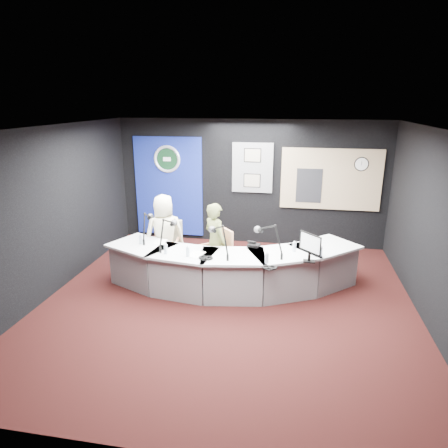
% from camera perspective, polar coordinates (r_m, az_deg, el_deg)
% --- Properties ---
extents(ground, '(6.00, 6.00, 0.00)m').
position_cam_1_polar(ground, '(6.69, 0.49, -11.16)').
color(ground, black).
rests_on(ground, ground).
extents(ceiling, '(6.00, 6.00, 0.02)m').
position_cam_1_polar(ceiling, '(5.89, 0.56, 13.52)').
color(ceiling, silver).
rests_on(ceiling, ground).
extents(wall_back, '(6.00, 0.02, 2.80)m').
position_cam_1_polar(wall_back, '(9.03, 3.74, 5.86)').
color(wall_back, black).
rests_on(wall_back, ground).
extents(wall_front, '(6.00, 0.02, 2.80)m').
position_cam_1_polar(wall_front, '(3.46, -8.11, -14.02)').
color(wall_front, black).
rests_on(wall_front, ground).
extents(wall_left, '(0.02, 6.00, 2.80)m').
position_cam_1_polar(wall_left, '(7.26, -23.54, 1.57)').
color(wall_left, black).
rests_on(wall_left, ground).
extents(wall_right, '(0.02, 6.00, 2.80)m').
position_cam_1_polar(wall_right, '(6.39, 28.08, -1.05)').
color(wall_right, black).
rests_on(wall_right, ground).
extents(broadcast_desk, '(4.50, 1.90, 0.75)m').
position_cam_1_polar(broadcast_desk, '(7.02, 0.85, -6.33)').
color(broadcast_desk, silver).
rests_on(broadcast_desk, ground).
extents(backdrop_panel, '(1.60, 0.05, 2.30)m').
position_cam_1_polar(backdrop_panel, '(9.43, -7.90, 5.29)').
color(backdrop_panel, navy).
rests_on(backdrop_panel, wall_back).
extents(agency_seal, '(0.63, 0.07, 0.63)m').
position_cam_1_polar(agency_seal, '(9.28, -8.14, 9.16)').
color(agency_seal, silver).
rests_on(agency_seal, backdrop_panel).
extents(seal_center, '(0.48, 0.01, 0.48)m').
position_cam_1_polar(seal_center, '(9.28, -8.13, 9.17)').
color(seal_center, black).
rests_on(seal_center, backdrop_panel).
extents(pinboard, '(0.90, 0.04, 1.10)m').
position_cam_1_polar(pinboard, '(8.93, 4.08, 8.01)').
color(pinboard, slate).
rests_on(pinboard, wall_back).
extents(framed_photo_upper, '(0.34, 0.02, 0.27)m').
position_cam_1_polar(framed_photo_upper, '(8.86, 4.10, 9.76)').
color(framed_photo_upper, gray).
rests_on(framed_photo_upper, pinboard).
extents(framed_photo_lower, '(0.34, 0.02, 0.27)m').
position_cam_1_polar(framed_photo_lower, '(8.95, 4.02, 6.21)').
color(framed_photo_lower, gray).
rests_on(framed_photo_lower, pinboard).
extents(booth_window_frame, '(2.12, 0.06, 1.32)m').
position_cam_1_polar(booth_window_frame, '(8.95, 15.00, 6.18)').
color(booth_window_frame, tan).
rests_on(booth_window_frame, wall_back).
extents(booth_glow, '(2.00, 0.02, 1.20)m').
position_cam_1_polar(booth_glow, '(8.94, 15.00, 6.17)').
color(booth_glow, '#FFD9A1').
rests_on(booth_glow, booth_window_frame).
extents(equipment_rack, '(0.55, 0.02, 0.75)m').
position_cam_1_polar(equipment_rack, '(8.92, 12.05, 5.37)').
color(equipment_rack, black).
rests_on(equipment_rack, booth_window_frame).
extents(wall_clock, '(0.28, 0.01, 0.28)m').
position_cam_1_polar(wall_clock, '(8.94, 19.05, 8.09)').
color(wall_clock, white).
rests_on(wall_clock, booth_window_frame).
extents(armchair_left, '(0.61, 0.61, 0.96)m').
position_cam_1_polar(armchair_left, '(7.70, -8.40, -3.47)').
color(armchair_left, tan).
rests_on(armchair_left, ground).
extents(armchair_right, '(0.77, 0.77, 0.98)m').
position_cam_1_polar(armchair_right, '(7.29, -1.24, -4.45)').
color(armchair_right, tan).
rests_on(armchair_right, ground).
extents(draped_jacket, '(0.51, 0.17, 0.70)m').
position_cam_1_polar(draped_jacket, '(7.87, -7.77, -1.90)').
color(draped_jacket, slate).
rests_on(draped_jacket, armchair_left).
extents(person_man, '(0.88, 0.77, 1.53)m').
position_cam_1_polar(person_man, '(7.61, -8.49, -1.48)').
color(person_man, beige).
rests_on(person_man, ground).
extents(person_woman, '(0.63, 0.62, 1.46)m').
position_cam_1_polar(person_woman, '(7.20, -1.25, -2.65)').
color(person_woman, '#626A37').
rests_on(person_woman, ground).
extents(computer_monitor, '(0.36, 0.38, 0.34)m').
position_cam_1_polar(computer_monitor, '(6.34, 12.20, -2.62)').
color(computer_monitor, black).
rests_on(computer_monitor, broadcast_desk).
extents(desk_phone, '(0.23, 0.20, 0.05)m').
position_cam_1_polar(desk_phone, '(6.96, 4.28, -3.04)').
color(desk_phone, black).
rests_on(desk_phone, broadcast_desk).
extents(headphones_near, '(0.20, 0.20, 0.03)m').
position_cam_1_polar(headphones_near, '(6.11, 6.51, -6.17)').
color(headphones_near, black).
rests_on(headphones_near, broadcast_desk).
extents(headphones_far, '(0.21, 0.21, 0.03)m').
position_cam_1_polar(headphones_far, '(6.43, -2.61, -4.84)').
color(headphones_far, black).
rests_on(headphones_far, broadcast_desk).
extents(paper_stack, '(0.23, 0.32, 0.00)m').
position_cam_1_polar(paper_stack, '(7.26, -9.11, -2.52)').
color(paper_stack, white).
rests_on(paper_stack, broadcast_desk).
extents(notepad, '(0.30, 0.37, 0.00)m').
position_cam_1_polar(notepad, '(6.62, -4.06, -4.33)').
color(notepad, white).
rests_on(notepad, broadcast_desk).
extents(boom_mic_a, '(0.21, 0.73, 0.60)m').
position_cam_1_polar(boom_mic_a, '(7.35, -10.96, 0.07)').
color(boom_mic_a, black).
rests_on(boom_mic_a, broadcast_desk).
extents(boom_mic_b, '(0.18, 0.74, 0.60)m').
position_cam_1_polar(boom_mic_b, '(6.92, -8.12, -0.87)').
color(boom_mic_b, black).
rests_on(boom_mic_b, broadcast_desk).
extents(boom_mic_c, '(0.48, 0.63, 0.60)m').
position_cam_1_polar(boom_mic_c, '(6.51, -0.64, -1.86)').
color(boom_mic_c, black).
rests_on(boom_mic_c, broadcast_desk).
extents(boom_mic_d, '(0.56, 0.56, 0.60)m').
position_cam_1_polar(boom_mic_d, '(6.57, 6.50, -1.80)').
color(boom_mic_d, black).
rests_on(boom_mic_d, broadcast_desk).
extents(water_bottles, '(3.16, 0.65, 0.18)m').
position_cam_1_polar(water_bottles, '(6.62, 0.19, -3.48)').
color(water_bottles, silver).
rests_on(water_bottles, broadcast_desk).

